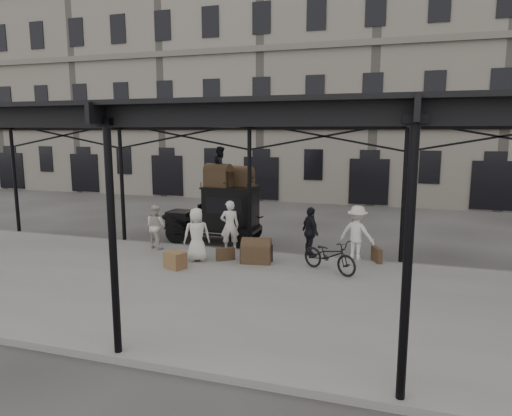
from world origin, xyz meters
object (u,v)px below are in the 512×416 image
at_px(bicycle, 330,255).
at_px(steamer_trunk_roof_near, 218,177).
at_px(taxi, 223,211).
at_px(steamer_trunk_platform, 256,252).
at_px(porter_left, 230,226).
at_px(porter_official, 310,232).

relative_size(bicycle, steamer_trunk_roof_near, 1.92).
xyz_separation_m(taxi, steamer_trunk_platform, (2.19, -2.77, -0.72)).
bearing_deg(porter_left, porter_official, 159.79).
bearing_deg(taxi, porter_official, -22.79).
xyz_separation_m(taxi, steamer_trunk_roof_near, (-0.08, -0.25, 1.33)).
distance_m(porter_official, steamer_trunk_platform, 1.97).
xyz_separation_m(taxi, porter_official, (3.65, -1.53, -0.24)).
height_order(porter_official, bicycle, porter_official).
bearing_deg(porter_official, steamer_trunk_roof_near, 32.52).
bearing_deg(porter_official, bicycle, 171.18).
bearing_deg(steamer_trunk_platform, bicycle, -14.60).
distance_m(porter_left, porter_official, 2.75).
bearing_deg(taxi, porter_left, -61.91).
bearing_deg(porter_official, taxi, 28.75).
height_order(porter_left, steamer_trunk_platform, porter_left).
bearing_deg(steamer_trunk_roof_near, porter_left, -46.46).
relative_size(taxi, porter_official, 2.23).
bearing_deg(porter_official, porter_left, 54.66).
relative_size(porter_official, steamer_trunk_roof_near, 1.68).
height_order(porter_left, bicycle, porter_left).
bearing_deg(bicycle, taxi, 85.97).
relative_size(taxi, porter_left, 2.08).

